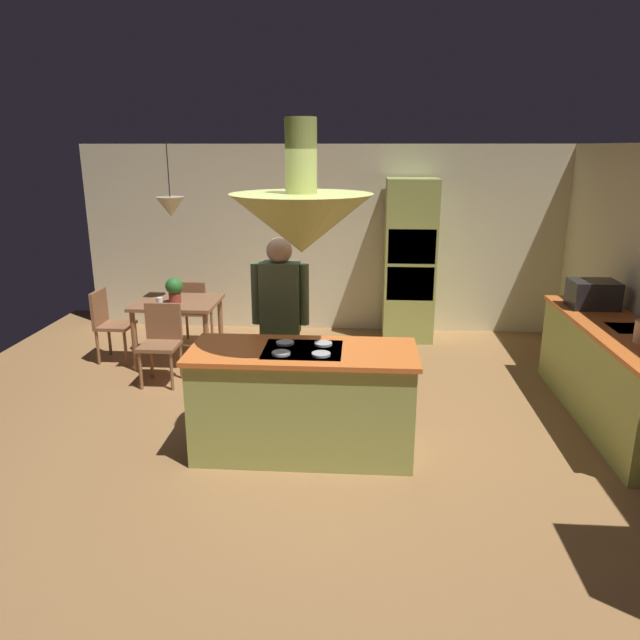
{
  "coord_description": "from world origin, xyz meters",
  "views": [
    {
      "loc": [
        0.46,
        -4.75,
        2.51
      ],
      "look_at": [
        0.1,
        0.4,
        1.0
      ],
      "focal_mm": 33.27,
      "sensor_mm": 36.0,
      "label": 1
    }
  ],
  "objects_px": {
    "chair_by_back_wall": "(193,308)",
    "potted_plant_on_table": "(174,289)",
    "person_at_island": "(281,317)",
    "cup_on_table": "(160,301)",
    "microwave_on_counter": "(593,294)",
    "dining_table": "(178,310)",
    "kitchen_island": "(303,401)",
    "chair_at_corner": "(109,320)",
    "oven_tower": "(409,261)",
    "chair_facing_island": "(161,338)"
  },
  "relations": [
    {
      "from": "dining_table",
      "to": "kitchen_island",
      "type": "bearing_deg",
      "value": -51.01
    },
    {
      "from": "chair_at_corner",
      "to": "potted_plant_on_table",
      "type": "distance_m",
      "value": 0.97
    },
    {
      "from": "cup_on_table",
      "to": "microwave_on_counter",
      "type": "xyz_separation_m",
      "value": [
        4.68,
        -0.37,
        0.26
      ]
    },
    {
      "from": "oven_tower",
      "to": "chair_facing_island",
      "type": "distance_m",
      "value": 3.36
    },
    {
      "from": "kitchen_island",
      "to": "cup_on_table",
      "type": "xyz_separation_m",
      "value": [
        -1.84,
        1.9,
        0.34
      ]
    },
    {
      "from": "potted_plant_on_table",
      "to": "person_at_island",
      "type": "bearing_deg",
      "value": -43.63
    },
    {
      "from": "chair_facing_island",
      "to": "chair_by_back_wall",
      "type": "xyz_separation_m",
      "value": [
        0.0,
        1.26,
        0.0
      ]
    },
    {
      "from": "chair_facing_island",
      "to": "dining_table",
      "type": "bearing_deg",
      "value": 90.0
    },
    {
      "from": "kitchen_island",
      "to": "microwave_on_counter",
      "type": "bearing_deg",
      "value": 28.2
    },
    {
      "from": "dining_table",
      "to": "chair_at_corner",
      "type": "distance_m",
      "value": 0.87
    },
    {
      "from": "chair_by_back_wall",
      "to": "potted_plant_on_table",
      "type": "xyz_separation_m",
      "value": [
        0.0,
        -0.72,
        0.42
      ]
    },
    {
      "from": "chair_by_back_wall",
      "to": "cup_on_table",
      "type": "height_order",
      "value": "chair_by_back_wall"
    },
    {
      "from": "chair_by_back_wall",
      "to": "microwave_on_counter",
      "type": "bearing_deg",
      "value": 165.13
    },
    {
      "from": "kitchen_island",
      "to": "chair_by_back_wall",
      "type": "distance_m",
      "value": 3.21
    },
    {
      "from": "kitchen_island",
      "to": "microwave_on_counter",
      "type": "xyz_separation_m",
      "value": [
        2.84,
        1.52,
        0.6
      ]
    },
    {
      "from": "chair_facing_island",
      "to": "cup_on_table",
      "type": "distance_m",
      "value": 0.54
    },
    {
      "from": "oven_tower",
      "to": "chair_by_back_wall",
      "type": "relative_size",
      "value": 2.45
    },
    {
      "from": "person_at_island",
      "to": "potted_plant_on_table",
      "type": "height_order",
      "value": "person_at_island"
    },
    {
      "from": "chair_facing_island",
      "to": "microwave_on_counter",
      "type": "relative_size",
      "value": 1.89
    },
    {
      "from": "dining_table",
      "to": "cup_on_table",
      "type": "height_order",
      "value": "cup_on_table"
    },
    {
      "from": "chair_facing_island",
      "to": "chair_by_back_wall",
      "type": "distance_m",
      "value": 1.26
    },
    {
      "from": "chair_at_corner",
      "to": "kitchen_island",
      "type": "bearing_deg",
      "value": -129.35
    },
    {
      "from": "person_at_island",
      "to": "chair_by_back_wall",
      "type": "distance_m",
      "value": 2.57
    },
    {
      "from": "chair_facing_island",
      "to": "chair_by_back_wall",
      "type": "height_order",
      "value": "same"
    },
    {
      "from": "person_at_island",
      "to": "potted_plant_on_table",
      "type": "xyz_separation_m",
      "value": [
        -1.43,
        1.36,
        -0.08
      ]
    },
    {
      "from": "dining_table",
      "to": "cup_on_table",
      "type": "relative_size",
      "value": 10.71
    },
    {
      "from": "kitchen_island",
      "to": "chair_by_back_wall",
      "type": "bearing_deg",
      "value": 121.93
    },
    {
      "from": "oven_tower",
      "to": "person_at_island",
      "type": "relative_size",
      "value": 1.22
    },
    {
      "from": "oven_tower",
      "to": "microwave_on_counter",
      "type": "xyz_separation_m",
      "value": [
        1.74,
        -1.72,
        -0.0
      ]
    },
    {
      "from": "dining_table",
      "to": "chair_by_back_wall",
      "type": "height_order",
      "value": "chair_by_back_wall"
    },
    {
      "from": "kitchen_island",
      "to": "chair_facing_island",
      "type": "height_order",
      "value": "kitchen_island"
    },
    {
      "from": "chair_at_corner",
      "to": "dining_table",
      "type": "bearing_deg",
      "value": -90.0
    },
    {
      "from": "kitchen_island",
      "to": "potted_plant_on_table",
      "type": "distance_m",
      "value": 2.67
    },
    {
      "from": "oven_tower",
      "to": "chair_facing_island",
      "type": "relative_size",
      "value": 2.45
    },
    {
      "from": "kitchen_island",
      "to": "oven_tower",
      "type": "relative_size",
      "value": 0.88
    },
    {
      "from": "microwave_on_counter",
      "to": "potted_plant_on_table",
      "type": "bearing_deg",
      "value": 173.83
    },
    {
      "from": "person_at_island",
      "to": "kitchen_island",
      "type": "bearing_deg",
      "value": -67.64
    },
    {
      "from": "oven_tower",
      "to": "dining_table",
      "type": "xyz_separation_m",
      "value": [
        -2.8,
        -1.14,
        -0.42
      ]
    },
    {
      "from": "dining_table",
      "to": "chair_by_back_wall",
      "type": "bearing_deg",
      "value": 90.0
    },
    {
      "from": "kitchen_island",
      "to": "dining_table",
      "type": "bearing_deg",
      "value": 128.99
    },
    {
      "from": "kitchen_island",
      "to": "oven_tower",
      "type": "bearing_deg",
      "value": 71.26
    },
    {
      "from": "cup_on_table",
      "to": "microwave_on_counter",
      "type": "bearing_deg",
      "value": -4.56
    },
    {
      "from": "chair_at_corner",
      "to": "potted_plant_on_table",
      "type": "relative_size",
      "value": 2.9
    },
    {
      "from": "potted_plant_on_table",
      "to": "chair_facing_island",
      "type": "bearing_deg",
      "value": -90.42
    },
    {
      "from": "chair_facing_island",
      "to": "cup_on_table",
      "type": "relative_size",
      "value": 9.67
    },
    {
      "from": "chair_by_back_wall",
      "to": "potted_plant_on_table",
      "type": "height_order",
      "value": "potted_plant_on_table"
    },
    {
      "from": "oven_tower",
      "to": "cup_on_table",
      "type": "distance_m",
      "value": 3.24
    },
    {
      "from": "chair_at_corner",
      "to": "oven_tower",
      "type": "bearing_deg",
      "value": -72.66
    },
    {
      "from": "kitchen_island",
      "to": "chair_at_corner",
      "type": "relative_size",
      "value": 2.15
    },
    {
      "from": "chair_facing_island",
      "to": "potted_plant_on_table",
      "type": "distance_m",
      "value": 0.69
    }
  ]
}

